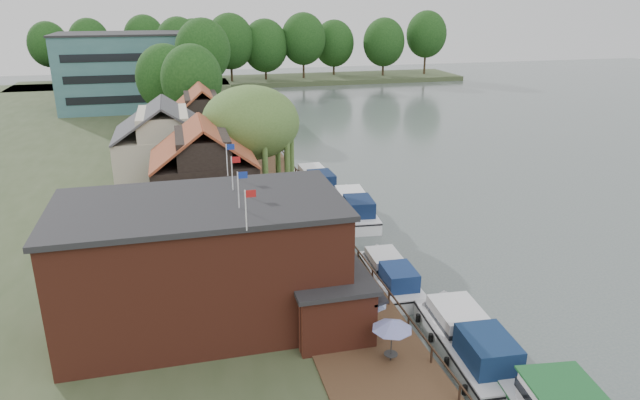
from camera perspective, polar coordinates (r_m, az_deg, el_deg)
ground at (r=39.19m, az=13.11°, el=-9.13°), size 260.00×260.00×0.00m
land_bank at (r=68.95m, az=-24.84°, el=2.59°), size 50.00×140.00×1.00m
quay_deck at (r=44.71m, az=-1.85°, el=-3.40°), size 6.00×50.00×0.10m
quay_rail at (r=45.59m, az=1.32°, el=-2.32°), size 0.20×49.00×1.00m
pub at (r=32.45m, az=-8.09°, el=-5.86°), size 20.00×11.00×7.30m
hotel_block at (r=101.01m, az=-17.58°, el=12.22°), size 25.40×12.40×12.30m
cottage_a at (r=46.20m, az=-11.52°, el=2.51°), size 8.60×7.60×8.50m
cottage_b at (r=55.84m, az=-15.21°, el=5.16°), size 9.60×8.60×8.50m
cottage_c at (r=64.66m, az=-11.64°, el=7.34°), size 7.60×7.60×8.50m
willow at (r=51.12m, az=-6.87°, el=5.53°), size 8.60×8.60×10.43m
umbrella_0 at (r=29.63m, az=7.16°, el=-13.73°), size 2.08×2.08×2.38m
umbrella_1 at (r=31.61m, az=4.80°, el=-11.32°), size 2.09×2.09×2.38m
umbrella_2 at (r=33.99m, az=1.99°, el=-8.90°), size 1.94×1.94×2.38m
umbrella_3 at (r=37.44m, az=1.54°, el=-6.07°), size 2.21×2.21×2.38m
umbrella_4 at (r=39.84m, az=-0.64°, el=-4.42°), size 2.31×2.31×2.38m
umbrella_5 at (r=42.75m, az=0.23°, el=-2.70°), size 2.32×2.32×2.38m
cruiser_0 at (r=32.43m, az=14.74°, el=-13.16°), size 4.14×10.76×2.58m
cruiser_1 at (r=38.94m, az=7.06°, el=-7.15°), size 3.31×9.12×2.15m
cruiser_2 at (r=50.47m, az=3.44°, el=-0.47°), size 4.21×10.35×2.45m
cruiser_3 at (r=57.57m, az=-0.37°, el=2.10°), size 3.45×10.11×2.44m
bank_tree_0 at (r=73.47m, az=-12.59°, el=10.23°), size 7.47×7.47×12.35m
bank_tree_1 at (r=80.93m, az=-15.11°, el=10.70°), size 7.81×7.81×11.91m
bank_tree_2 at (r=90.88m, az=-11.52°, el=12.80°), size 8.31×8.31×14.81m
bank_tree_3 at (r=109.59m, az=-13.84°, el=13.63°), size 7.94×7.94×14.47m
bank_tree_4 at (r=117.85m, az=-15.49°, el=13.22°), size 8.48×8.48×11.81m
bank_tree_5 at (r=123.81m, az=-15.37°, el=13.43°), size 7.12×7.12×11.49m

